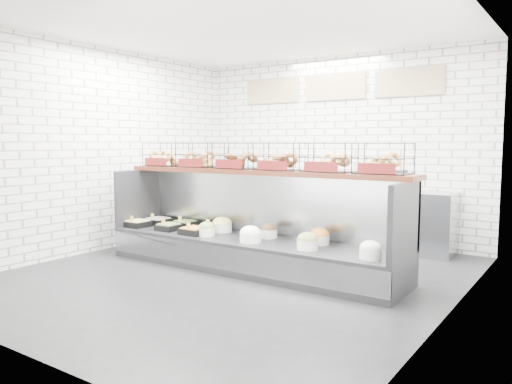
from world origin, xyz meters
The scene contains 5 objects.
ground centered at (0.00, 0.00, 0.00)m, with size 5.50×5.50×0.00m, color black.
room_shell centered at (0.00, 0.60, 2.06)m, with size 5.02×5.51×3.01m.
display_case centered at (-0.02, 0.34, 0.33)m, with size 4.00×0.90×1.20m.
bagel_shelf centered at (0.00, 0.52, 1.38)m, with size 4.10×0.50×0.40m.
prep_counter centered at (-0.01, 2.43, 0.47)m, with size 4.00×0.60×1.20m.
Camera 1 is at (3.57, -4.76, 1.61)m, focal length 35.00 mm.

